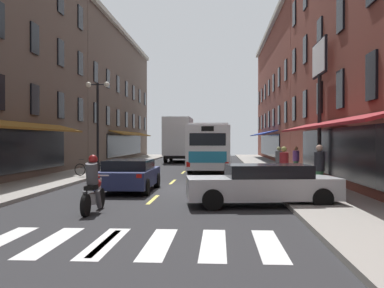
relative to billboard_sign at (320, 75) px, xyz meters
The scene contains 18 objects.
ground_plane 9.10m from the billboard_sign, 160.82° to the right, with size 34.80×80.00×0.10m, color #28282B.
lane_centre_dashes 9.14m from the billboard_sign, 159.03° to the right, with size 0.14×73.90×0.01m.
crosswalk_near 15.21m from the billboard_sign, 119.52° to the right, with size 7.10×2.80×0.01m.
sidewalk_left 14.12m from the billboard_sign, 169.28° to the right, with size 3.00×80.00×0.14m, color gray.
sidewalk_right 5.76m from the billboard_sign, 115.12° to the right, with size 3.00×80.00×0.14m, color gray.
billboard_sign is the anchor object (origin of this frame).
transit_bus 11.67m from the billboard_sign, 118.99° to the left, with size 2.66×12.11×3.08m.
box_truck 22.30m from the billboard_sign, 112.72° to the left, with size 2.53×7.26×4.13m.
sedan_near 10.13m from the billboard_sign, 157.03° to the right, with size 2.01×4.28×1.28m.
sedan_mid 9.13m from the billboard_sign, 114.90° to the right, with size 4.89×2.36×1.31m.
sedan_far 33.14m from the billboard_sign, 105.44° to the left, with size 1.90×4.23×1.46m.
motorcycle_rider 12.93m from the billboard_sign, 133.40° to the right, with size 0.62×2.07×1.66m.
bicycle_near 12.83m from the billboard_sign, 169.82° to the left, with size 1.67×0.57×0.91m.
pedestrian_near 7.09m from the billboard_sign, 102.56° to the right, with size 0.36×0.51×1.78m.
pedestrian_mid 5.67m from the billboard_sign, 96.78° to the left, with size 0.36×0.36×1.57m.
pedestrian_far 5.66m from the billboard_sign, 123.47° to the right, with size 0.36×0.36×1.68m.
pedestrian_rear 4.91m from the billboard_sign, 130.25° to the left, with size 0.36×0.36×1.59m.
street_lamp_twin 12.96m from the billboard_sign, 159.07° to the left, with size 1.42×0.32×5.40m.
Camera 1 is at (2.32, -18.81, 2.08)m, focal length 41.34 mm.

